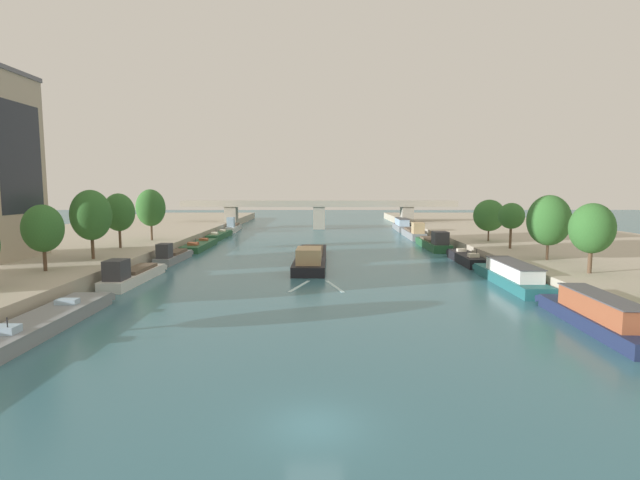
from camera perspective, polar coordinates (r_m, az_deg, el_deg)
ground_plane at (r=21.57m, az=-0.47°, el=-21.40°), size 400.00×400.00×0.00m
quay_left at (r=84.65m, az=-27.89°, el=-0.66°), size 36.00×170.00×1.82m
quay_right at (r=84.43m, az=28.06°, el=-0.68°), size 36.00×170.00×1.82m
barge_midriver at (r=63.03m, az=-0.85°, el=-2.07°), size 4.35×23.23×2.96m
wake_behind_barge at (r=48.86m, az=-0.14°, el=-5.56°), size 5.60×5.94×0.03m
moored_boat_left_far at (r=39.67m, az=-29.85°, el=-8.40°), size 3.31×16.01×2.14m
moored_boat_left_downstream at (r=54.28m, az=-21.35°, el=-3.87°), size 2.79×13.06×3.01m
moored_boat_left_second at (r=67.77m, az=-17.01°, el=-1.81°), size 2.46×10.98×2.86m
moored_boat_left_lone at (r=81.54m, az=-13.99°, el=-0.61°), size 3.01×14.50×2.14m
moored_boat_left_midway at (r=97.46m, az=-11.70°, el=0.56°), size 2.72×14.08×2.22m
moored_boat_left_near at (r=112.45m, az=-10.11°, el=1.56°), size 2.50×13.14×3.48m
moored_boat_right_lone at (r=39.45m, az=30.40°, el=-7.71°), size 2.95×14.26×2.59m
moored_boat_right_gap_after at (r=53.23m, az=22.08°, el=-3.93°), size 3.15×15.67×2.48m
moored_boat_right_downstream at (r=66.91m, az=17.27°, el=-2.08°), size 2.46×11.84×2.34m
moored_boat_right_midway at (r=81.24m, az=13.69°, el=-0.33°), size 3.08×14.91×3.22m
moored_boat_right_end at (r=97.83m, az=11.41°, el=0.85°), size 3.16×15.28×3.42m
moored_boat_right_upstream at (r=115.31m, az=9.97°, el=1.77°), size 3.37×14.79×2.88m
tree_left_end_of_row at (r=54.17m, az=-30.03°, el=1.21°), size 3.84×3.84×6.58m
tree_left_second at (r=60.82m, az=-25.51°, el=2.71°), size 4.52×4.52×7.99m
tree_left_distant at (r=70.48m, az=-22.72°, el=3.08°), size 4.19×4.19×7.47m
tree_left_midway at (r=79.29m, az=-19.39°, el=3.66°), size 4.49×4.49×8.00m
tree_right_nearest at (r=52.49m, az=30.02°, el=1.20°), size 4.12×4.12×6.76m
tree_right_third at (r=59.99m, az=25.96°, el=2.12°), size 4.77×4.77×7.40m
tree_right_by_lamp at (r=69.28m, az=22.17°, el=2.67°), size 3.45×3.45×6.20m
tree_right_past_mid at (r=77.94m, az=19.83°, el=2.79°), size 4.74×4.74×6.42m
bridge_far at (r=117.29m, az=0.11°, el=3.55°), size 67.30×4.40×6.96m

